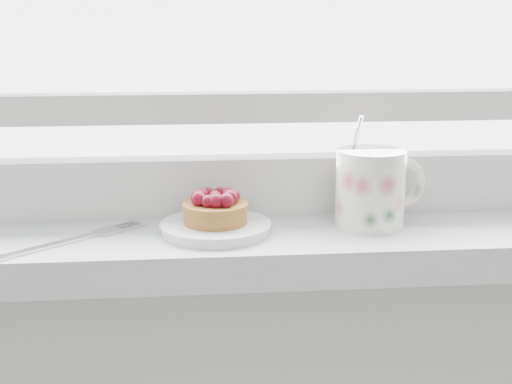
{
  "coord_description": "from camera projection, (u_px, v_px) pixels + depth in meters",
  "views": [
    {
      "loc": [
        -0.09,
        1.12,
        1.18
      ],
      "look_at": [
        -0.02,
        1.88,
        0.99
      ],
      "focal_mm": 50.0,
      "sensor_mm": 36.0,
      "label": 1
    }
  ],
  "objects": [
    {
      "name": "floral_mug",
      "position": [
        373.0,
        187.0,
        0.81
      ],
      "size": [
        0.12,
        0.1,
        0.13
      ],
      "color": "white",
      "rests_on": "windowsill"
    },
    {
      "name": "fork",
      "position": [
        69.0,
        241.0,
        0.76
      ],
      "size": [
        0.15,
        0.13,
        0.0
      ],
      "color": "silver",
      "rests_on": "windowsill"
    },
    {
      "name": "raspberry_tart",
      "position": [
        215.0,
        208.0,
        0.79
      ],
      "size": [
        0.07,
        0.07,
        0.04
      ],
      "color": "brown",
      "rests_on": "saucer"
    },
    {
      "name": "saucer",
      "position": [
        216.0,
        228.0,
        0.8
      ],
      "size": [
        0.12,
        0.12,
        0.01
      ],
      "primitive_type": "cylinder",
      "color": "silver",
      "rests_on": "windowsill"
    }
  ]
}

